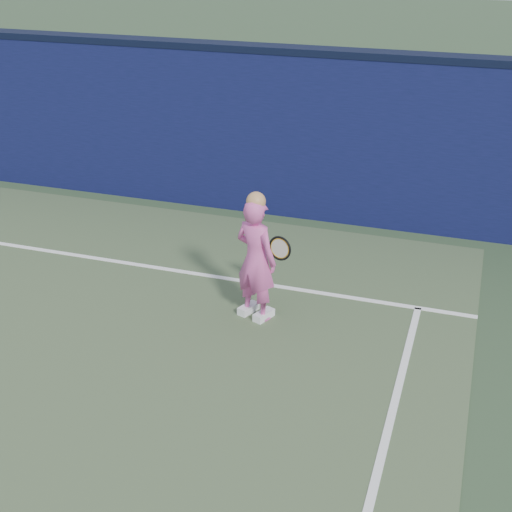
% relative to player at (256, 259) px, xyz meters
% --- Properties ---
extents(backstop_wall, '(24.00, 0.40, 2.50)m').
position_rel_player_xyz_m(backstop_wall, '(-2.97, 3.27, 0.49)').
color(backstop_wall, '#0B1134').
rests_on(backstop_wall, ground).
extents(wall_cap, '(24.00, 0.42, 0.10)m').
position_rel_player_xyz_m(wall_cap, '(-2.97, 3.27, 1.79)').
color(wall_cap, black).
rests_on(wall_cap, backstop_wall).
extents(player, '(0.64, 0.53, 1.58)m').
position_rel_player_xyz_m(player, '(0.00, 0.00, 0.00)').
color(player, '#D653A0').
rests_on(player, ground).
extents(racket, '(0.52, 0.30, 0.31)m').
position_rel_player_xyz_m(racket, '(0.15, 0.39, -0.02)').
color(racket, black).
rests_on(racket, ground).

